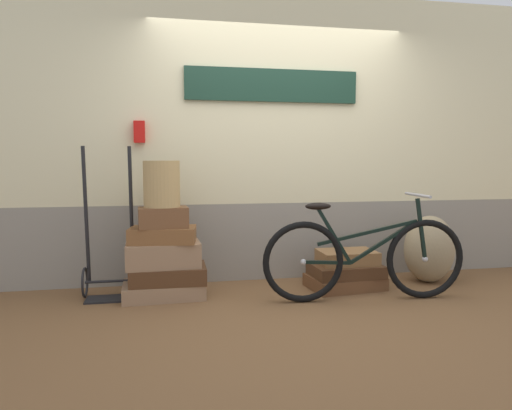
{
  "coord_description": "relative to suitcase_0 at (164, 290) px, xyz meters",
  "views": [
    {
      "loc": [
        -1.09,
        -3.76,
        1.2
      ],
      "look_at": [
        -0.33,
        0.21,
        0.81
      ],
      "focal_mm": 32.74,
      "sensor_mm": 36.0,
      "label": 1
    }
  ],
  "objects": [
    {
      "name": "bicycle",
      "position": [
        1.68,
        -0.42,
        0.3
      ],
      "size": [
        1.76,
        0.46,
        0.91
      ],
      "color": "black",
      "rests_on": "ground"
    },
    {
      "name": "burlap_sack",
      "position": [
        2.56,
        0.03,
        0.26
      ],
      "size": [
        0.5,
        0.42,
        0.66
      ],
      "primitive_type": "ellipsoid",
      "color": "#9E8966",
      "rests_on": "ground"
    },
    {
      "name": "suitcase_4",
      "position": [
        0.01,
        -0.03,
        0.64
      ],
      "size": [
        0.43,
        0.28,
        0.18
      ],
      "primitive_type": "cube",
      "rotation": [
        0.0,
        0.0,
        0.08
      ],
      "color": "brown",
      "rests_on": "suitcase_3"
    },
    {
      "name": "suitcase_7",
      "position": [
        1.69,
        -0.0,
        0.22
      ],
      "size": [
        0.53,
        0.36,
        0.12
      ],
      "primitive_type": "cube",
      "rotation": [
        0.0,
        0.0,
        -0.0
      ],
      "color": "olive",
      "rests_on": "suitcase_6"
    },
    {
      "name": "suitcase_5",
      "position": [
        1.67,
        -0.02,
        -0.01
      ],
      "size": [
        0.71,
        0.52,
        0.12
      ],
      "primitive_type": "cube",
      "rotation": [
        0.0,
        0.0,
        0.12
      ],
      "color": "brown",
      "rests_on": "ground"
    },
    {
      "name": "suitcase_1",
      "position": [
        0.04,
        -0.01,
        0.14
      ],
      "size": [
        0.65,
        0.42,
        0.14
      ],
      "primitive_type": "cube",
      "rotation": [
        0.0,
        0.0,
        -0.01
      ],
      "color": "#4C2D19",
      "rests_on": "suitcase_0"
    },
    {
      "name": "suitcase_6",
      "position": [
        1.67,
        -0.03,
        0.11
      ],
      "size": [
        0.66,
        0.47,
        0.11
      ],
      "primitive_type": "cube",
      "rotation": [
        0.0,
        0.0,
        0.05
      ],
      "color": "#4C2D19",
      "rests_on": "suitcase_5"
    },
    {
      "name": "ground",
      "position": [
        1.13,
        -0.32,
        -0.1
      ],
      "size": [
        9.29,
        5.2,
        0.06
      ],
      "primitive_type": "cube",
      "color": "brown"
    },
    {
      "name": "suitcase_0",
      "position": [
        0.0,
        0.0,
        0.0
      ],
      "size": [
        0.71,
        0.46,
        0.13
      ],
      "primitive_type": "cube",
      "rotation": [
        0.0,
        0.0,
        0.04
      ],
      "color": "#937051",
      "rests_on": "ground"
    },
    {
      "name": "suitcase_3",
      "position": [
        -0.0,
        -0.01,
        0.49
      ],
      "size": [
        0.59,
        0.4,
        0.13
      ],
      "primitive_type": "cube",
      "rotation": [
        0.0,
        0.0,
        -0.12
      ],
      "color": "brown",
      "rests_on": "suitcase_2"
    },
    {
      "name": "luggage_trolley",
      "position": [
        -0.46,
        0.09,
        0.24
      ],
      "size": [
        0.46,
        0.35,
        1.32
      ],
      "color": "black",
      "rests_on": "ground"
    },
    {
      "name": "wicker_basket",
      "position": [
        -0.0,
        -0.01,
        0.93
      ],
      "size": [
        0.31,
        0.31,
        0.4
      ],
      "primitive_type": "cylinder",
      "color": "tan",
      "rests_on": "suitcase_4"
    },
    {
      "name": "suitcase_2",
      "position": [
        0.0,
        -0.01,
        0.32
      ],
      "size": [
        0.64,
        0.39,
        0.21
      ],
      "primitive_type": "cube",
      "rotation": [
        0.0,
        0.0,
        0.04
      ],
      "color": "#937051",
      "rests_on": "suitcase_1"
    },
    {
      "name": "station_building",
      "position": [
        1.15,
        0.53,
        1.35
      ],
      "size": [
        7.29,
        0.74,
        2.82
      ],
      "color": "gray",
      "rests_on": "ground"
    }
  ]
}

